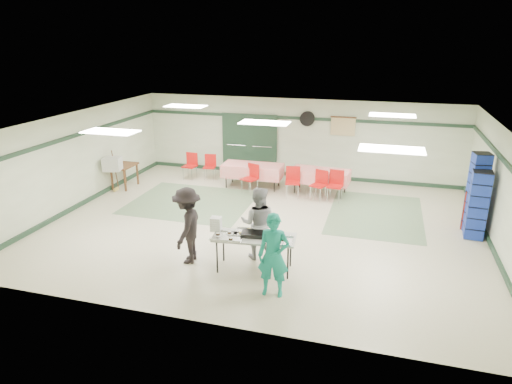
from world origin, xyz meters
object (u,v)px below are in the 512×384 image
(dining_table_b, at_px, (253,170))
(crate_stack_blue_a, at_px, (476,193))
(chair_c, at_px, (336,182))
(chair_loose_b, at_px, (191,163))
(dining_table_a, at_px, (320,176))
(broom, at_px, (115,170))
(printer_table, at_px, (124,168))
(volunteer_dark, at_px, (187,226))
(chair_b, at_px, (293,179))
(volunteer_grey, at_px, (258,223))
(serving_table, at_px, (254,239))
(chair_d, at_px, (251,175))
(volunteer_teal, at_px, (274,255))
(crate_stack_blue_b, at_px, (478,205))
(office_printer, at_px, (112,164))
(chair_a, at_px, (320,182))
(crate_stack_red, at_px, (472,210))
(chair_loose_a, at_px, (210,164))

(dining_table_b, height_order, crate_stack_blue_a, crate_stack_blue_a)
(chair_c, xyz_separation_m, chair_loose_b, (-5.04, 0.85, -0.01))
(dining_table_a, distance_m, broom, 6.45)
(printer_table, bearing_deg, chair_c, 5.79)
(volunteer_dark, relative_size, chair_b, 1.80)
(volunteer_grey, distance_m, volunteer_dark, 1.53)
(serving_table, bearing_deg, printer_table, 137.36)
(volunteer_dark, xyz_separation_m, dining_table_b, (-0.12, 5.35, -0.27))
(chair_d, xyz_separation_m, chair_loose_b, (-2.43, 0.86, -0.01))
(volunteer_teal, distance_m, dining_table_a, 6.17)
(crate_stack_blue_b, bearing_deg, crate_stack_blue_a, 90.00)
(serving_table, bearing_deg, office_printer, 141.69)
(office_printer, distance_m, broom, 0.37)
(chair_c, height_order, chair_d, chair_c)
(chair_a, bearing_deg, printer_table, -153.84)
(crate_stack_blue_a, bearing_deg, volunteer_grey, -149.33)
(crate_stack_blue_a, distance_m, crate_stack_red, 0.53)
(volunteer_dark, distance_m, dining_table_a, 5.75)
(chair_a, distance_m, chair_b, 0.83)
(dining_table_b, distance_m, office_printer, 4.38)
(chair_c, distance_m, office_printer, 6.85)
(volunteer_grey, height_order, crate_stack_blue_b, crate_stack_blue_b)
(volunteer_teal, bearing_deg, volunteer_dark, 154.79)
(serving_table, relative_size, volunteer_teal, 1.07)
(dining_table_b, bearing_deg, serving_table, -74.03)
(volunteer_grey, distance_m, crate_stack_blue_a, 5.56)
(dining_table_a, relative_size, broom, 1.39)
(volunteer_dark, relative_size, broom, 1.28)
(volunteer_grey, distance_m, chair_a, 4.26)
(office_printer, bearing_deg, crate_stack_red, -14.66)
(volunteer_teal, xyz_separation_m, printer_table, (-6.21, 5.00, -0.18))
(crate_stack_red, bearing_deg, dining_table_b, 164.64)
(serving_table, xyz_separation_m, chair_d, (-1.48, 4.76, -0.15))
(volunteer_dark, bearing_deg, office_printer, -137.76)
(chair_a, relative_size, broom, 0.68)
(chair_d, bearing_deg, crate_stack_blue_b, 8.25)
(chair_a, bearing_deg, chair_d, -159.25)
(chair_loose_a, height_order, chair_loose_b, chair_loose_b)
(serving_table, distance_m, printer_table, 6.98)
(dining_table_b, relative_size, crate_stack_blue_b, 1.14)
(chair_a, distance_m, crate_stack_blue_b, 4.41)
(serving_table, height_order, volunteer_teal, volunteer_teal)
(printer_table, xyz_separation_m, office_printer, (-0.00, -0.62, 0.31))
(volunteer_grey, distance_m, chair_d, 4.42)
(volunteer_grey, relative_size, broom, 1.25)
(volunteer_dark, relative_size, chair_loose_a, 1.99)
(serving_table, height_order, chair_d, chair_d)
(chair_loose_b, distance_m, crate_stack_blue_b, 8.99)
(volunteer_teal, relative_size, volunteer_dark, 0.97)
(volunteer_teal, height_order, printer_table, volunteer_teal)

